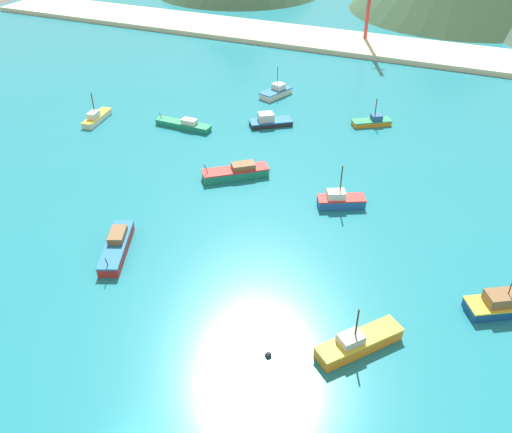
# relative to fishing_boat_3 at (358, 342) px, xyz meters

# --- Properties ---
(ground) EXTENTS (260.00, 280.00, 0.50)m
(ground) POSITION_rel_fishing_boat_3_xyz_m (-15.69, 12.30, -1.13)
(ground) COLOR teal
(fishing_boat_3) EXTENTS (7.96, 9.06, 5.78)m
(fishing_boat_3) POSITION_rel_fishing_boat_3_xyz_m (0.00, 0.00, 0.00)
(fishing_boat_3) COLOR orange
(fishing_boat_3) RESTS_ON ground
(fishing_boat_5) EXTENTS (8.12, 7.07, 2.43)m
(fishing_boat_5) POSITION_rel_fishing_boat_3_xyz_m (-28.73, 45.98, -0.04)
(fishing_boat_5) COLOR #232328
(fishing_boat_5) RESTS_ON ground
(fishing_boat_6) EXTENTS (3.18, 8.20, 5.73)m
(fishing_boat_6) POSITION_rel_fishing_boat_3_xyz_m (-59.23, 34.56, -0.09)
(fishing_boat_6) COLOR silver
(fishing_boat_6) RESTS_ON ground
(fishing_boat_7) EXTENTS (9.83, 8.59, 3.01)m
(fishing_boat_7) POSITION_rel_fishing_boat_3_xyz_m (-26.23, 26.36, 0.00)
(fishing_boat_7) COLOR #198466
(fishing_boat_7) RESTS_ON ground
(fishing_boat_8) EXTENTS (9.62, 7.43, 6.55)m
(fishing_boat_8) POSITION_rel_fishing_boat_3_xyz_m (13.64, 11.91, 0.06)
(fishing_boat_8) COLOR #14478C
(fishing_boat_8) RESTS_ON ground
(fishing_boat_10) EXTENTS (5.34, 7.78, 6.08)m
(fishing_boat_10) POSITION_rel_fishing_boat_3_xyz_m (-32.90, 59.75, -0.01)
(fishing_boat_10) COLOR silver
(fishing_boat_10) RESTS_ON ground
(fishing_boat_11) EXTENTS (7.34, 5.91, 5.10)m
(fishing_boat_11) POSITION_rel_fishing_boat_3_xyz_m (-11.30, 53.76, -0.20)
(fishing_boat_11) COLOR orange
(fishing_boat_11) RESTS_ON ground
(fishing_boat_12) EXTENTS (10.83, 2.28, 2.06)m
(fishing_boat_12) POSITION_rel_fishing_boat_3_xyz_m (-42.69, 38.66, -0.21)
(fishing_boat_12) COLOR #198466
(fishing_boat_12) RESTS_ON ground
(fishing_boat_14) EXTENTS (6.40, 10.32, 2.86)m
(fishing_boat_14) POSITION_rel_fishing_boat_3_xyz_m (-32.20, 3.43, -0.02)
(fishing_boat_14) COLOR red
(fishing_boat_14) RESTS_ON ground
(fishing_boat_15) EXTENTS (7.15, 5.24, 6.58)m
(fishing_boat_15) POSITION_rel_fishing_boat_3_xyz_m (-9.11, 24.93, 0.09)
(fishing_boat_15) COLOR #1E5BA8
(fishing_boat_15) RESTS_ON ground
(buoy_1) EXTENTS (0.75, 0.75, 0.75)m
(buoy_1) POSITION_rel_fishing_boat_3_xyz_m (-8.02, -4.63, -0.74)
(buoy_1) COLOR #232328
(buoy_1) RESTS_ON ground
(beach_strip) EXTENTS (247.00, 18.80, 1.20)m
(beach_strip) POSITION_rel_fishing_boat_3_xyz_m (-15.69, 99.44, -0.28)
(beach_strip) COLOR beige
(beach_strip) RESTS_ON ground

